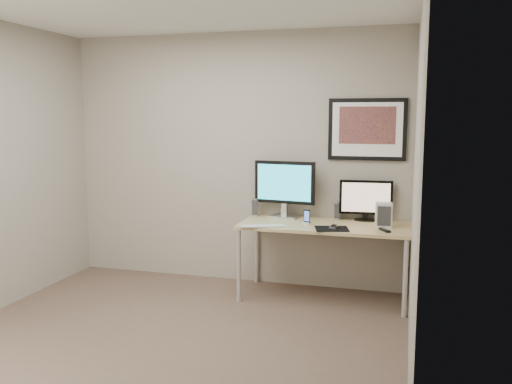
# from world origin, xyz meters

# --- Properties ---
(floor) EXTENTS (3.60, 3.60, 0.00)m
(floor) POSITION_xyz_m (0.00, 0.00, 0.00)
(floor) COLOR brown
(floor) RESTS_ON ground
(room) EXTENTS (3.60, 3.60, 3.60)m
(room) POSITION_xyz_m (0.00, 0.45, 1.64)
(room) COLOR white
(room) RESTS_ON ground
(desk) EXTENTS (1.60, 0.70, 0.73)m
(desk) POSITION_xyz_m (1.00, 1.35, 0.66)
(desk) COLOR olive
(desk) RESTS_ON floor
(framed_art) EXTENTS (0.75, 0.04, 0.60)m
(framed_art) POSITION_xyz_m (1.35, 1.68, 1.62)
(framed_art) COLOR black
(framed_art) RESTS_ON room
(monitor_large) EXTENTS (0.63, 0.24, 0.57)m
(monitor_large) POSITION_xyz_m (0.56, 1.57, 1.05)
(monitor_large) COLOR #AAABAF
(monitor_large) RESTS_ON desk
(monitor_tv) EXTENTS (0.51, 0.14, 0.40)m
(monitor_tv) POSITION_xyz_m (1.36, 1.62, 0.94)
(monitor_tv) COLOR black
(monitor_tv) RESTS_ON desk
(speaker_left) EXTENTS (0.08, 0.08, 0.18)m
(speaker_left) POSITION_xyz_m (0.25, 1.59, 0.82)
(speaker_left) COLOR #AAABAF
(speaker_left) RESTS_ON desk
(speaker_right) EXTENTS (0.08, 0.08, 0.17)m
(speaker_right) POSITION_xyz_m (1.08, 1.63, 0.81)
(speaker_right) COLOR #AAABAF
(speaker_right) RESTS_ON desk
(phone_dock) EXTENTS (0.08, 0.08, 0.14)m
(phone_dock) POSITION_xyz_m (0.84, 1.31, 0.80)
(phone_dock) COLOR black
(phone_dock) RESTS_ON desk
(keyboard) EXTENTS (0.42, 0.24, 0.01)m
(keyboard) POSITION_xyz_m (0.47, 1.06, 0.74)
(keyboard) COLOR #BBBBC0
(keyboard) RESTS_ON desk
(mousepad) EXTENTS (0.35, 0.33, 0.00)m
(mousepad) POSITION_xyz_m (1.10, 1.14, 0.73)
(mousepad) COLOR black
(mousepad) RESTS_ON desk
(mouse) EXTENTS (0.07, 0.11, 0.03)m
(mouse) POSITION_xyz_m (1.11, 1.17, 0.75)
(mouse) COLOR black
(mouse) RESTS_ON mousepad
(remote) EXTENTS (0.11, 0.16, 0.02)m
(remote) POSITION_xyz_m (1.57, 1.18, 0.74)
(remote) COLOR black
(remote) RESTS_ON desk
(fan_unit) EXTENTS (0.16, 0.13, 0.23)m
(fan_unit) POSITION_xyz_m (1.55, 1.36, 0.84)
(fan_unit) COLOR silver
(fan_unit) RESTS_ON desk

